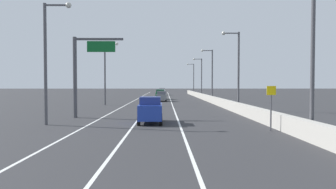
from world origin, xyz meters
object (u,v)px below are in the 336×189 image
lamp_post_left_mid (107,69)px  lamp_post_right_near (308,44)px  lamp_post_right_third (211,71)px  car_green_0 (160,94)px  overhead_sign_gantry (83,67)px  lamp_post_right_second (236,65)px  lamp_post_right_fourth (200,75)px  lamp_post_left_near (49,54)px  car_blue_2 (150,110)px  speed_advisory_sign (271,105)px  car_white_1 (162,92)px  lamp_post_right_fifth (193,77)px  car_gray_3 (161,96)px

lamp_post_left_mid → lamp_post_right_near: bearing=-59.5°
lamp_post_right_third → car_green_0: 13.47m
overhead_sign_gantry → lamp_post_right_second: 17.75m
lamp_post_right_fourth → lamp_post_right_second: bearing=-90.1°
lamp_post_left_near → car_blue_2: bearing=7.8°
overhead_sign_gantry → car_green_0: bearing=79.3°
speed_advisory_sign → car_blue_2: bearing=151.9°
lamp_post_left_near → car_blue_2: (7.68, 1.05, -4.35)m
overhead_sign_gantry → lamp_post_left_near: size_ratio=0.80×
overhead_sign_gantry → lamp_post_left_near: 5.37m
lamp_post_right_second → lamp_post_right_fourth: size_ratio=1.00×
car_blue_2 → lamp_post_right_second: bearing=50.8°
lamp_post_right_second → car_white_1: size_ratio=2.22×
lamp_post_left_near → car_blue_2: 8.88m
car_white_1 → lamp_post_right_near: bearing=-82.8°
overhead_sign_gantry → car_green_0: 36.09m
lamp_post_right_fifth → lamp_post_left_mid: same height
lamp_post_right_near → lamp_post_left_near: same height
lamp_post_right_fourth → lamp_post_left_near: same height
lamp_post_right_second → car_blue_2: size_ratio=2.27×
overhead_sign_gantry → car_gray_3: size_ratio=1.80×
lamp_post_right_near → overhead_sign_gantry: bearing=144.8°
speed_advisory_sign → car_white_1: speed_advisory_sign is taller
lamp_post_right_fifth → car_blue_2: bearing=-98.0°
lamp_post_right_near → car_green_0: 47.55m
speed_advisory_sign → lamp_post_right_near: bearing=-66.3°
lamp_post_right_second → lamp_post_left_mid: bearing=150.2°
lamp_post_right_fourth → car_blue_2: (-9.66, -49.29, -4.35)m
overhead_sign_gantry → lamp_post_right_near: 19.41m
lamp_post_left_near → car_green_0: size_ratio=2.15×
lamp_post_right_third → car_blue_2: 32.20m
car_green_0 → car_white_1: car_white_1 is taller
lamp_post_right_fifth → speed_advisory_sign: bearing=-91.0°
lamp_post_right_second → overhead_sign_gantry: bearing=-154.7°
lamp_post_right_third → car_gray_3: 10.01m
speed_advisory_sign → lamp_post_right_third: bearing=88.1°
overhead_sign_gantry → lamp_post_right_fifth: lamp_post_right_fifth is taller
lamp_post_left_near → car_green_0: bearing=79.0°
car_green_0 → lamp_post_right_second: bearing=-71.3°
overhead_sign_gantry → car_white_1: size_ratio=1.78×
lamp_post_right_third → car_white_1: lamp_post_right_third is taller
overhead_sign_gantry → lamp_post_right_fifth: (15.99, 63.93, 0.67)m
car_blue_2 → car_gray_3: car_blue_2 is taller
car_green_0 → lamp_post_right_fourth: bearing=46.3°
overhead_sign_gantry → speed_advisory_sign: bearing=-30.1°
speed_advisory_sign → lamp_post_right_near: lamp_post_right_near is taller
lamp_post_right_near → car_white_1: lamp_post_right_near is taller
lamp_post_right_fourth → car_white_1: (-9.35, 15.73, -4.36)m
overhead_sign_gantry → lamp_post_left_near: (-1.21, -5.19, 0.67)m
lamp_post_left_mid → car_green_0: (7.68, 17.92, -4.37)m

